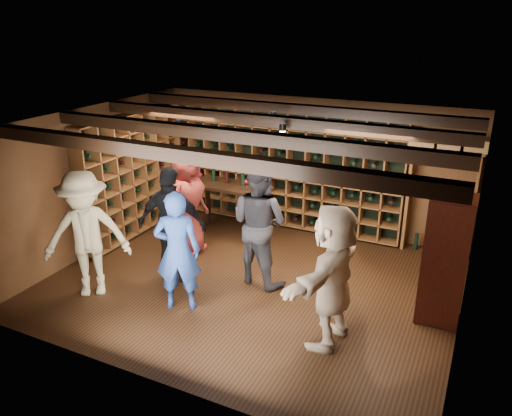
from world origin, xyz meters
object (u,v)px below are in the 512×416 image
at_px(display_cabinet, 445,263).
at_px(guest_red_floral, 187,201).
at_px(tasting_table, 228,191).
at_px(guest_khaki, 86,235).
at_px(guest_beige, 332,276).
at_px(man_grey_suit, 259,223).
at_px(man_blue_shirt, 178,251).
at_px(guest_woman_black, 173,225).

bearing_deg(display_cabinet, guest_red_floral, 175.55).
height_order(display_cabinet, tasting_table, display_cabinet).
xyz_separation_m(guest_khaki, tasting_table, (0.81, 2.75, -0.07)).
bearing_deg(guest_beige, guest_red_floral, -108.45).
bearing_deg(man_grey_suit, display_cabinet, -165.43).
distance_m(man_blue_shirt, tasting_table, 2.58).
relative_size(man_blue_shirt, guest_khaki, 0.92).
bearing_deg(guest_khaki, man_blue_shirt, -25.78).
relative_size(display_cabinet, man_blue_shirt, 1.01).
bearing_deg(guest_woman_black, display_cabinet, 178.09).
distance_m(man_blue_shirt, man_grey_suit, 1.36).
relative_size(display_cabinet, man_grey_suit, 0.91).
bearing_deg(guest_khaki, guest_beige, -29.29).
height_order(guest_woman_black, guest_khaki, guest_khaki).
height_order(man_grey_suit, tasting_table, man_grey_suit).
xyz_separation_m(man_blue_shirt, guest_khaki, (-1.39, -0.24, 0.08)).
bearing_deg(man_blue_shirt, man_grey_suit, -145.20).
distance_m(guest_woman_black, tasting_table, 1.86).
bearing_deg(guest_khaki, man_grey_suit, -1.39).
bearing_deg(guest_beige, man_grey_suit, -118.01).
bearing_deg(guest_khaki, display_cabinet, -18.03).
xyz_separation_m(man_blue_shirt, guest_beige, (2.14, 0.15, 0.06)).
relative_size(man_grey_suit, guest_woman_black, 1.06).
relative_size(display_cabinet, guest_beige, 0.95).
xyz_separation_m(man_blue_shirt, guest_woman_black, (-0.53, 0.65, 0.04)).
distance_m(display_cabinet, tasting_table, 4.11).
height_order(man_blue_shirt, guest_woman_black, guest_woman_black).
height_order(man_blue_shirt, tasting_table, man_blue_shirt).
distance_m(display_cabinet, guest_red_floral, 4.22).
height_order(man_blue_shirt, guest_beige, guest_beige).
bearing_deg(guest_woman_black, guest_red_floral, -80.37).
bearing_deg(tasting_table, guest_red_floral, -107.29).
bearing_deg(man_grey_suit, guest_red_floral, -2.04).
height_order(display_cabinet, guest_beige, guest_beige).
bearing_deg(man_grey_suit, guest_khaki, 46.98).
height_order(guest_red_floral, guest_woman_black, guest_red_floral).
height_order(guest_red_floral, guest_beige, guest_red_floral).
distance_m(man_grey_suit, guest_khaki, 2.51).
bearing_deg(man_blue_shirt, guest_beige, 159.03).
distance_m(display_cabinet, guest_woman_black, 3.90).
distance_m(man_blue_shirt, guest_woman_black, 0.84).
distance_m(guest_khaki, tasting_table, 2.87).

